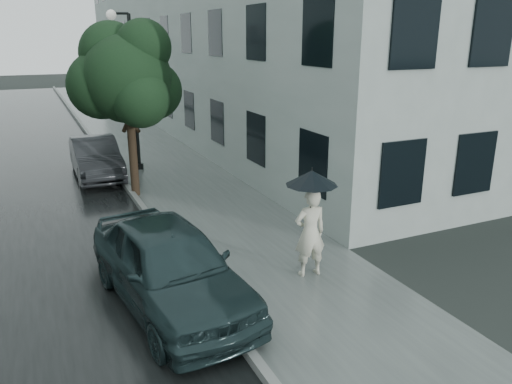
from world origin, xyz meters
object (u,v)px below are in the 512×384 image
street_tree (126,77)px  pedestrian (310,233)px  car_far (96,158)px  lamp_post (129,82)px  car_near (170,265)px

street_tree → pedestrian: bearing=-73.2°
street_tree → car_far: size_ratio=1.27×
pedestrian → street_tree: street_tree is taller
car_far → lamp_post: bearing=16.8°
car_near → lamp_post: bearing=74.8°
street_tree → car_far: bearing=106.8°
lamp_post → car_near: bearing=-98.2°
pedestrian → street_tree: size_ratio=0.35×
pedestrian → street_tree: (-2.03, 6.70, 2.53)m
pedestrian → street_tree: 7.44m
pedestrian → car_far: size_ratio=0.45×
car_near → car_far: size_ratio=1.12×
pedestrian → car_far: bearing=-68.6°
lamp_post → car_far: (-1.35, -0.40, -2.38)m
pedestrian → lamp_post: size_ratio=0.33×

